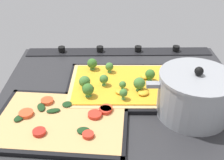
{
  "coord_description": "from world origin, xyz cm",
  "views": [
    {
      "loc": [
        4.34,
        72.65,
        50.06
      ],
      "look_at": [
        3.33,
        0.78,
        5.09
      ],
      "focal_mm": 43.52,
      "sensor_mm": 36.0,
      "label": 1
    }
  ],
  "objects_px": {
    "cooking_pot": "(194,95)",
    "veggie_pizza_back": "(62,119)",
    "baking_tray_front": "(123,87)",
    "broccoli_pizza": "(122,84)",
    "baking_tray_back": "(61,122)"
  },
  "relations": [
    {
      "from": "baking_tray_front",
      "to": "veggie_pizza_back",
      "type": "xyz_separation_m",
      "value": [
        0.18,
        0.17,
        0.01
      ]
    },
    {
      "from": "cooking_pot",
      "to": "veggie_pizza_back",
      "type": "bearing_deg",
      "value": 5.73
    },
    {
      "from": "veggie_pizza_back",
      "to": "baking_tray_back",
      "type": "bearing_deg",
      "value": 39.89
    },
    {
      "from": "veggie_pizza_back",
      "to": "cooking_pot",
      "type": "bearing_deg",
      "value": -174.27
    },
    {
      "from": "baking_tray_front",
      "to": "cooking_pot",
      "type": "distance_m",
      "value": 0.24
    },
    {
      "from": "baking_tray_back",
      "to": "baking_tray_front",
      "type": "bearing_deg",
      "value": -135.92
    },
    {
      "from": "baking_tray_front",
      "to": "baking_tray_back",
      "type": "relative_size",
      "value": 0.94
    },
    {
      "from": "broccoli_pizza",
      "to": "baking_tray_back",
      "type": "xyz_separation_m",
      "value": [
        0.18,
        0.17,
        -0.02
      ]
    },
    {
      "from": "broccoli_pizza",
      "to": "cooking_pot",
      "type": "relative_size",
      "value": 1.26
    },
    {
      "from": "baking_tray_front",
      "to": "veggie_pizza_back",
      "type": "relative_size",
      "value": 1.01
    },
    {
      "from": "broccoli_pizza",
      "to": "veggie_pizza_back",
      "type": "relative_size",
      "value": 0.95
    },
    {
      "from": "broccoli_pizza",
      "to": "veggie_pizza_back",
      "type": "distance_m",
      "value": 0.24
    },
    {
      "from": "broccoli_pizza",
      "to": "baking_tray_back",
      "type": "relative_size",
      "value": 0.88
    },
    {
      "from": "baking_tray_back",
      "to": "veggie_pizza_back",
      "type": "xyz_separation_m",
      "value": [
        -0.0,
        -0.0,
        0.01
      ]
    },
    {
      "from": "broccoli_pizza",
      "to": "cooking_pot",
      "type": "distance_m",
      "value": 0.24
    }
  ]
}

